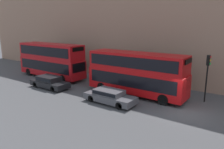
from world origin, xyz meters
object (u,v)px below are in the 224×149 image
bus_second_in_queue (51,59)px  traffic_light (208,69)px  car_hatchback (49,82)px  pedestrian (116,77)px  bus_leading (136,72)px  car_dark_sedan (110,96)px

bus_second_in_queue → traffic_light: bus_second_in_queue is taller
bus_second_in_queue → car_hatchback: bus_second_in_queue is taller
traffic_light → car_hatchback: bearing=109.1°
pedestrian → traffic_light: bearing=-91.6°
bus_second_in_queue → car_hatchback: size_ratio=2.14×
car_hatchback → pedestrian: (5.52, -5.20, 0.14)m
pedestrian → bus_leading: bearing=-119.2°
bus_second_in_queue → pedestrian: bearing=-76.7°
car_dark_sedan → pedestrian: size_ratio=2.63×
bus_leading → bus_second_in_queue: bus_second_in_queue is taller
bus_second_in_queue → traffic_light: bearing=-84.4°
bus_second_in_queue → car_dark_sedan: 12.61m
car_hatchback → pedestrian: bearing=-43.3°
car_hatchback → traffic_light: 16.18m
car_hatchback → pedestrian: 7.58m
car_dark_sedan → traffic_light: 8.96m
bus_leading → bus_second_in_queue: (-0.00, 12.73, 0.12)m
bus_second_in_queue → traffic_light: size_ratio=2.36×
car_hatchback → traffic_light: bearing=-70.9°
bus_second_in_queue → pedestrian: 9.33m
pedestrian → bus_second_in_queue: bearing=103.3°
car_dark_sedan → pedestrian: 6.31m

